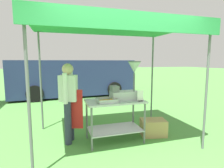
# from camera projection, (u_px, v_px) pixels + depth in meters

# --- Properties ---
(ground_plane) EXTENTS (70.00, 70.00, 0.00)m
(ground_plane) POSITION_uv_depth(u_px,v_px,m) (82.00, 97.00, 8.40)
(ground_plane) COLOR #519342
(stall_canopy) EXTENTS (3.17, 2.16, 2.38)m
(stall_canopy) POSITION_uv_depth(u_px,v_px,m) (114.00, 29.00, 3.56)
(stall_canopy) COLOR slate
(stall_canopy) RESTS_ON ground
(donut_cart) EXTENTS (1.17, 0.66, 0.86)m
(donut_cart) POSITION_uv_depth(u_px,v_px,m) (115.00, 111.00, 3.67)
(donut_cart) COLOR #B7B7BC
(donut_cart) RESTS_ON ground
(donut_tray) EXTENTS (0.39, 0.32, 0.07)m
(donut_tray) POSITION_uv_depth(u_px,v_px,m) (107.00, 101.00, 3.49)
(donut_tray) COLOR #B7B7BC
(donut_tray) RESTS_ON donut_cart
(donut_fryer) EXTENTS (0.63, 0.28, 0.79)m
(donut_fryer) POSITION_uv_depth(u_px,v_px,m) (127.00, 86.00, 3.68)
(donut_fryer) COLOR #B7B7BC
(donut_fryer) RESTS_ON donut_cart
(menu_sign) EXTENTS (0.13, 0.05, 0.22)m
(menu_sign) POSITION_uv_depth(u_px,v_px,m) (140.00, 97.00, 3.55)
(menu_sign) COLOR black
(menu_sign) RESTS_ON donut_cart
(vendor) EXTENTS (0.46, 0.53, 1.61)m
(vendor) POSITION_uv_depth(u_px,v_px,m) (69.00, 99.00, 3.59)
(vendor) COLOR #2D3347
(vendor) RESTS_ON ground
(supply_crate) EXTENTS (0.61, 0.49, 0.36)m
(supply_crate) POSITION_uv_depth(u_px,v_px,m) (153.00, 127.00, 4.01)
(supply_crate) COLOR tan
(supply_crate) RESTS_ON ground
(van_navy) EXTENTS (5.67, 2.34, 1.69)m
(van_navy) POSITION_uv_depth(u_px,v_px,m) (74.00, 77.00, 8.68)
(van_navy) COLOR navy
(van_navy) RESTS_ON ground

